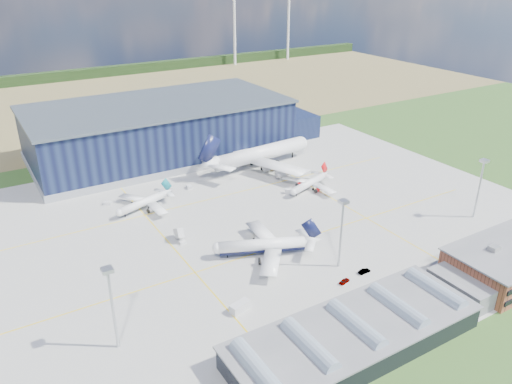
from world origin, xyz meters
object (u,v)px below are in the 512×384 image
light_mast_east (481,179)px  airliner_regional (143,199)px  light_mast_west (111,295)px  gse_van_b (291,192)px  gse_tug_c (270,168)px  car_b (364,271)px  airliner_widebody (261,146)px  gse_cart_a (189,187)px  hangar (165,131)px  airliner_red (309,180)px  airstair (179,236)px  gse_cart_b (107,203)px  gse_tug_a (266,237)px  light_mast_center (342,223)px  gse_tug_b (322,309)px  car_a (344,281)px  gse_van_a (240,307)px  airliner_navy (262,239)px  gse_van_c (451,258)px

light_mast_east → airliner_regional: 125.56m
light_mast_west → gse_van_b: 103.59m
gse_tug_c → car_b: size_ratio=0.79×
airliner_widebody → gse_cart_a: 40.48m
hangar → airliner_regional: size_ratio=5.26×
airliner_red → airstair: (-63.01, -11.05, -2.73)m
airliner_red → gse_cart_b: bearing=-40.1°
gse_tug_a → light_mast_center: bearing=-92.2°
light_mast_east → gse_tug_b: size_ratio=7.39×
airliner_widebody → gse_van_b: (-5.44, -32.57, -9.09)m
airstair → car_a: (31.96, -48.78, -1.06)m
hangar → gse_cart_b: (-42.26, -43.37, -10.97)m
light_mast_center → gse_tug_b: (-18.19, -14.90, -14.76)m
airliner_regional → gse_van_a: airliner_regional is taller
gse_tug_b → gse_van_b: (36.37, 67.33, 0.38)m
airliner_navy → gse_cart_a: size_ratio=11.53×
gse_van_c → light_mast_east: bearing=-50.2°
car_a → gse_tug_c: bearing=-34.2°
light_mast_west → gse_cart_a: size_ratio=7.27×
gse_tug_c → airstair: size_ratio=0.59×
light_mast_east → car_b: light_mast_east is taller
airliner_navy → airstair: size_ratio=6.79×
car_b → airliner_navy: bearing=39.3°
airliner_widebody → gse_cart_b: (-73.06, -3.56, -9.50)m
airliner_widebody → gse_cart_a: airliner_widebody is taller
gse_tug_b → car_a: (13.95, 7.06, -0.01)m
gse_van_b → gse_van_c: (14.43, -68.43, 0.00)m
light_mast_west → airstair: bearing=50.5°
gse_cart_b → airstair: (13.25, -40.49, 1.08)m
gse_cart_a → airstair: 43.60m
gse_van_c → airstair: airstair is taller
gse_van_b → light_mast_west: bearing=165.2°
gse_tug_c → airliner_red: bearing=-87.6°
gse_van_a → gse_van_b: size_ratio=1.29×
airliner_widebody → car_a: size_ratio=16.05×
gse_cart_a → light_mast_east: bearing=-37.4°
gse_tug_c → gse_van_b: bearing=-105.3°
gse_cart_b → gse_van_c: (82.05, -97.44, 0.41)m
airliner_regional → airstair: size_ratio=5.13×
airliner_red → gse_van_b: size_ratio=5.93×
light_mast_east → airliner_navy: 84.40m
light_mast_center → airliner_widebody: bearing=74.5°
gse_van_c → gse_tug_a: bearing=58.7°
hangar → gse_van_a: hangar is taller
airliner_navy → airliner_red: bearing=-119.2°
airliner_regional → gse_tug_c: bearing=169.6°
gse_tug_b → car_b: 23.92m
hangar → light_mast_center: 125.07m
airliner_widebody → gse_tug_b: (-41.80, -99.90, -9.47)m
gse_cart_a → gse_tug_c: gse_tug_c is taller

